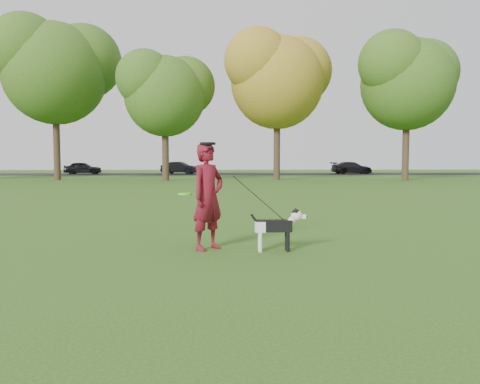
{
  "coord_description": "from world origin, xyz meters",
  "views": [
    {
      "loc": [
        -0.38,
        -7.65,
        1.5
      ],
      "look_at": [
        0.01,
        0.17,
        0.95
      ],
      "focal_mm": 35.0,
      "sensor_mm": 36.0,
      "label": 1
    }
  ],
  "objects": [
    {
      "name": "car_left",
      "position": [
        -13.84,
        40.0,
        0.64
      ],
      "size": [
        3.7,
        1.64,
        1.24
      ],
      "primitive_type": "imported",
      "rotation": [
        0.0,
        0.0,
        1.62
      ],
      "color": "black",
      "rests_on": "road"
    },
    {
      "name": "tree_row",
      "position": [
        -1.43,
        26.07,
        7.41
      ],
      "size": [
        51.74,
        8.86,
        12.01
      ],
      "color": "#38281C",
      "rests_on": "ground"
    },
    {
      "name": "man_held_items",
      "position": [
        0.28,
        -0.06,
        0.87
      ],
      "size": [
        1.77,
        0.34,
        1.3
      ],
      "color": "#55FF20",
      "rests_on": "ground"
    },
    {
      "name": "man",
      "position": [
        -0.53,
        0.07,
        0.88
      ],
      "size": [
        0.75,
        0.76,
        1.77
      ],
      "primitive_type": "imported",
      "rotation": [
        0.0,
        0.0,
        0.79
      ],
      "color": "maroon",
      "rests_on": "ground"
    },
    {
      "name": "dog",
      "position": [
        0.61,
        -0.14,
        0.43
      ],
      "size": [
        0.93,
        0.19,
        0.71
      ],
      "color": "black",
      "rests_on": "ground"
    },
    {
      "name": "road",
      "position": [
        0.0,
        40.0,
        0.01
      ],
      "size": [
        120.0,
        7.0,
        0.02
      ],
      "primitive_type": "cube",
      "color": "black",
      "rests_on": "ground"
    },
    {
      "name": "ground",
      "position": [
        0.0,
        0.0,
        0.0
      ],
      "size": [
        120.0,
        120.0,
        0.0
      ],
      "primitive_type": "plane",
      "color": "#285116",
      "rests_on": "ground"
    },
    {
      "name": "car_right",
      "position": [
        13.53,
        40.0,
        0.63
      ],
      "size": [
        4.4,
        2.2,
        1.23
      ],
      "primitive_type": "imported",
      "rotation": [
        0.0,
        0.0,
        1.69
      ],
      "color": "black",
      "rests_on": "road"
    },
    {
      "name": "car_mid",
      "position": [
        -4.16,
        40.0,
        0.64
      ],
      "size": [
        3.97,
        2.35,
        1.23
      ],
      "primitive_type": "imported",
      "rotation": [
        0.0,
        0.0,
        1.27
      ],
      "color": "black",
      "rests_on": "road"
    }
  ]
}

